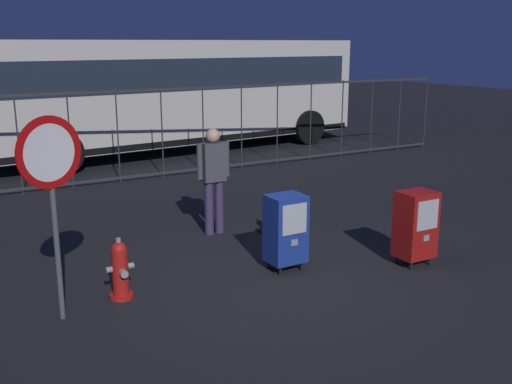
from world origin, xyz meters
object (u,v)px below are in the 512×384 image
newspaper_box_primary (416,224)px  fire_hydrant (120,270)px  newspaper_box_secondary (286,229)px  pedestrian (214,175)px  bus_near (177,89)px  stop_sign (51,176)px  traffic_cone (271,216)px

newspaper_box_primary → fire_hydrant: bearing=166.4°
newspaper_box_secondary → pedestrian: 1.92m
bus_near → pedestrian: bearing=-114.2°
stop_sign → bus_near: bearing=60.1°
newspaper_box_secondary → bus_near: (2.34, 9.10, 1.14)m
newspaper_box_primary → bus_near: (0.72, 9.82, 1.14)m
stop_sign → newspaper_box_primary: bearing=-8.8°
fire_hydrant → bus_near: size_ratio=0.07×
traffic_cone → bus_near: (1.65, 7.60, 1.45)m
newspaper_box_secondary → pedestrian: bearing=93.7°
newspaper_box_primary → traffic_cone: newspaper_box_primary is taller
stop_sign → bus_near: 10.52m
fire_hydrant → newspaper_box_secondary: (2.18, -0.20, 0.22)m
fire_hydrant → bus_near: (4.52, 8.90, 1.36)m
pedestrian → fire_hydrant: bearing=-140.7°
pedestrian → bus_near: size_ratio=0.16×
newspaper_box_primary → stop_sign: stop_sign is taller
pedestrian → bus_near: bearing=71.2°
pedestrian → traffic_cone: 1.13m
stop_sign → pedestrian: 3.43m
bus_near → stop_sign: bearing=-125.3°
fire_hydrant → newspaper_box_secondary: size_ratio=0.73×
newspaper_box_secondary → bus_near: bearing=75.6°
fire_hydrant → bus_near: bearing=63.1°
pedestrian → stop_sign: bearing=-145.7°
stop_sign → fire_hydrant: bearing=16.5°
fire_hydrant → stop_sign: size_ratio=0.33×
traffic_cone → bus_near: bearing=77.8°
fire_hydrant → bus_near: 10.08m
pedestrian → traffic_cone: size_ratio=3.15×
pedestrian → bus_near: 7.67m
newspaper_box_primary → newspaper_box_secondary: 1.76m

